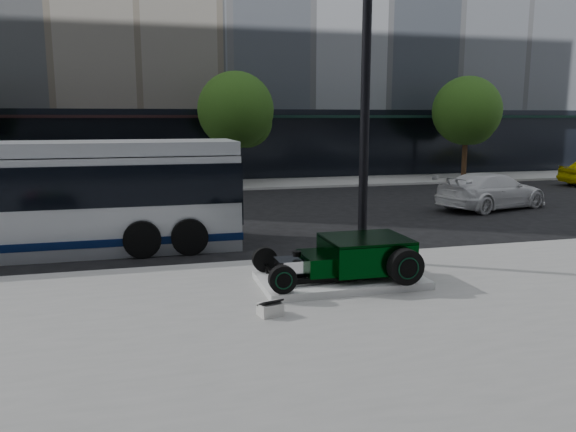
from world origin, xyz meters
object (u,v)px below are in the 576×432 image
object	(u,v)px
lamppost	(365,121)
white_sedan	(492,191)
hot_rod	(356,256)
transit_bus	(5,198)

from	to	relation	value
lamppost	white_sedan	bearing A→B (deg)	39.29
hot_rod	transit_bus	size ratio (longest dim) A/B	0.27
hot_rod	lamppost	bearing A→B (deg)	63.73
lamppost	white_sedan	world-z (taller)	lamppost
hot_rod	lamppost	distance (m)	3.34
lamppost	transit_bus	bearing A→B (deg)	157.92
transit_bus	white_sedan	bearing A→B (deg)	11.08
hot_rod	lamppost	world-z (taller)	lamppost
hot_rod	lamppost	xyz separation A→B (m)	(0.82, 1.66, 2.77)
hot_rod	transit_bus	distance (m)	9.28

